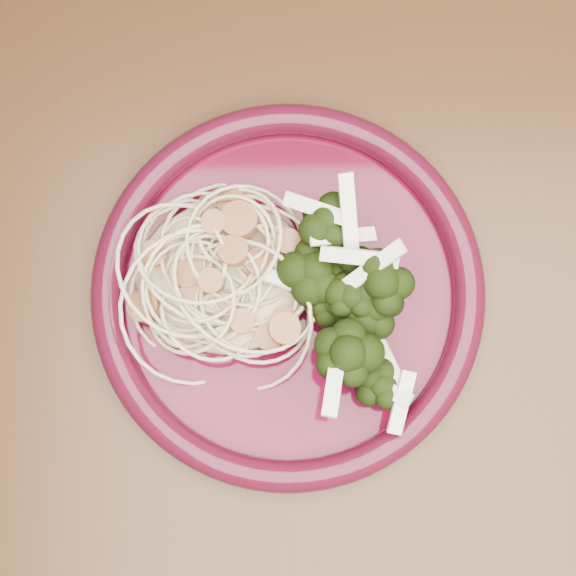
{
  "coord_description": "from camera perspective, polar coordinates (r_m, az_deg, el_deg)",
  "views": [
    {
      "loc": [
        -0.01,
        -0.05,
        1.26
      ],
      "look_at": [
        -0.01,
        0.04,
        0.77
      ],
      "focal_mm": 50.0,
      "sensor_mm": 36.0,
      "label": 1
    }
  ],
  "objects": [
    {
      "name": "scallop_cluster",
      "position": [
        0.48,
        -4.97,
        1.75
      ],
      "size": [
        0.14,
        0.14,
        0.04
      ],
      "primitive_type": null,
      "rotation": [
        0.0,
        0.0,
        -0.23
      ],
      "color": "#A2673E",
      "rests_on": "spaghetti_pile"
    },
    {
      "name": "spaghetti_pile",
      "position": [
        0.51,
        -4.66,
        0.99
      ],
      "size": [
        0.14,
        0.12,
        0.03
      ],
      "primitive_type": "ellipsoid",
      "rotation": [
        0.0,
        0.0,
        -0.23
      ],
      "color": "beige",
      "rests_on": "dinner_plate"
    },
    {
      "name": "dinner_plate",
      "position": [
        0.51,
        -0.0,
        -0.22
      ],
      "size": [
        0.3,
        0.3,
        0.02
      ],
      "rotation": [
        0.0,
        0.0,
        -0.23
      ],
      "color": "#480518",
      "rests_on": "dining_table"
    },
    {
      "name": "dining_table",
      "position": [
        0.62,
        0.71,
        -5.67
      ],
      "size": [
        1.2,
        0.8,
        0.75
      ],
      "color": "#472814",
      "rests_on": "ground"
    },
    {
      "name": "onion_garnish",
      "position": [
        0.47,
        6.19,
        -0.53
      ],
      "size": [
        0.07,
        0.09,
        0.05
      ],
      "primitive_type": null,
      "rotation": [
        0.0,
        0.0,
        -0.23
      ],
      "color": "white",
      "rests_on": "broccoli_pile"
    },
    {
      "name": "broccoli_pile",
      "position": [
        0.5,
        5.84,
        -1.1
      ],
      "size": [
        0.11,
        0.15,
        0.05
      ],
      "primitive_type": "ellipsoid",
      "rotation": [
        0.0,
        0.0,
        -0.23
      ],
      "color": "black",
      "rests_on": "dinner_plate"
    }
  ]
}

